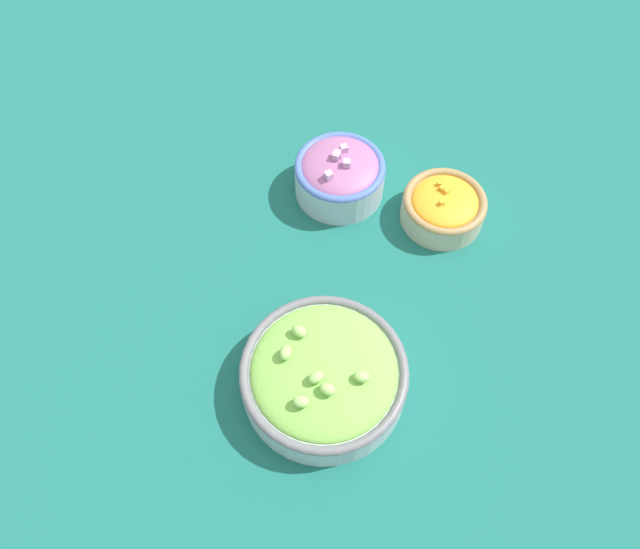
# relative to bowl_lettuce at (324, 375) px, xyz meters

# --- Properties ---
(ground_plane) EXTENTS (3.00, 3.00, 0.00)m
(ground_plane) POSITION_rel_bowl_lettuce_xyz_m (-0.14, -0.04, -0.03)
(ground_plane) COLOR #196056
(bowl_lettuce) EXTENTS (0.21, 0.21, 0.08)m
(bowl_lettuce) POSITION_rel_bowl_lettuce_xyz_m (0.00, 0.00, 0.00)
(bowl_lettuce) COLOR #B2C1CC
(bowl_lettuce) RESTS_ON ground_plane
(bowl_red_onion) EXTENTS (0.13, 0.13, 0.08)m
(bowl_red_onion) POSITION_rel_bowl_lettuce_xyz_m (-0.31, -0.05, 0.00)
(bowl_red_onion) COLOR #B2C1CC
(bowl_red_onion) RESTS_ON ground_plane
(bowl_squash) EXTENTS (0.12, 0.12, 0.06)m
(bowl_squash) POSITION_rel_bowl_lettuce_xyz_m (-0.30, 0.11, -0.01)
(bowl_squash) COLOR beige
(bowl_squash) RESTS_ON ground_plane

